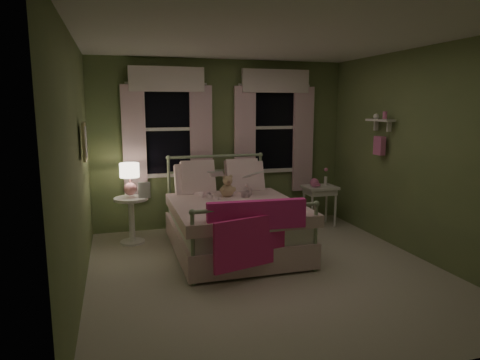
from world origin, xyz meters
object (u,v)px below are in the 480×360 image
object	(u,v)px
nightstand_left	(131,214)
nightstand_right	(320,192)
table_lamp	(130,176)
bed	(233,222)
child_right	(244,178)
child_left	(205,176)
teddy_bear	(227,188)

from	to	relation	value
nightstand_left	nightstand_right	bearing A→B (deg)	0.74
table_lamp	nightstand_right	distance (m)	2.92
bed	nightstand_left	xyz separation A→B (m)	(-1.27, 0.67, 0.03)
child_right	nightstand_left	bearing A→B (deg)	5.69
child_left	nightstand_right	bearing A→B (deg)	169.04
child_left	table_lamp	size ratio (longest dim) A/B	1.68
bed	nightstand_right	distance (m)	1.78
bed	child_left	size ratio (longest dim) A/B	2.73
teddy_bear	nightstand_left	xyz separation A→B (m)	(-1.27, 0.40, -0.37)
child_left	teddy_bear	size ratio (longest dim) A/B	2.39
bed	child_right	distance (m)	0.71
child_left	child_right	bearing A→B (deg)	160.62
bed	table_lamp	size ratio (longest dim) A/B	4.57
teddy_bear	nightstand_right	size ratio (longest dim) A/B	0.49
nightstand_right	teddy_bear	bearing A→B (deg)	-164.84
bed	child_right	size ratio (longest dim) A/B	3.21
child_left	nightstand_right	size ratio (longest dim) A/B	1.17
teddy_bear	child_left	bearing A→B (deg)	150.50
teddy_bear	nightstand_right	bearing A→B (deg)	15.16
teddy_bear	nightstand_left	world-z (taller)	teddy_bear
nightstand_left	nightstand_right	world-z (taller)	same
child_left	nightstand_right	world-z (taller)	child_left
child_left	teddy_bear	distance (m)	0.36
child_right	teddy_bear	size ratio (longest dim) A/B	2.03
bed	nightstand_left	size ratio (longest dim) A/B	3.13
bed	nightstand_right	bearing A→B (deg)	23.41
child_left	child_right	world-z (taller)	child_left
bed	child_left	world-z (taller)	child_left
child_right	table_lamp	world-z (taller)	child_right
child_left	child_right	size ratio (longest dim) A/B	1.18
nightstand_left	nightstand_right	xyz separation A→B (m)	(2.90, 0.04, 0.13)
child_right	nightstand_right	world-z (taller)	child_right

